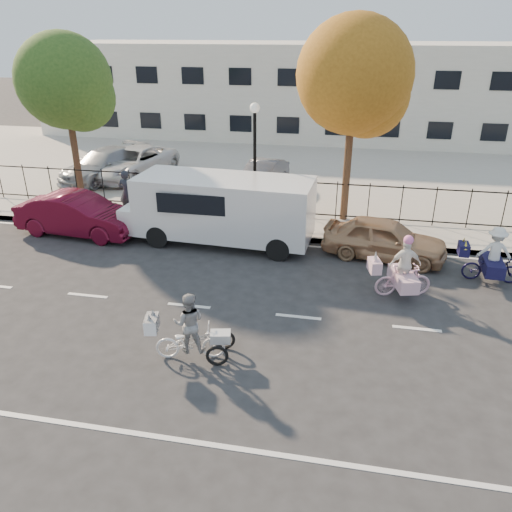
% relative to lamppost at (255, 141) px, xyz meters
% --- Properties ---
extents(ground, '(120.00, 120.00, 0.00)m').
position_rel_lamppost_xyz_m(ground, '(-0.50, -6.80, -3.11)').
color(ground, '#333334').
extents(road_markings, '(60.00, 9.52, 0.01)m').
position_rel_lamppost_xyz_m(road_markings, '(-0.50, -6.80, -3.11)').
color(road_markings, silver).
rests_on(road_markings, ground).
extents(curb, '(60.00, 0.10, 0.15)m').
position_rel_lamppost_xyz_m(curb, '(-0.50, -1.75, -3.04)').
color(curb, '#A8A399').
rests_on(curb, ground).
extents(sidewalk, '(60.00, 2.20, 0.15)m').
position_rel_lamppost_xyz_m(sidewalk, '(-0.50, -0.70, -3.04)').
color(sidewalk, '#A8A399').
rests_on(sidewalk, ground).
extents(parking_lot, '(60.00, 15.60, 0.15)m').
position_rel_lamppost_xyz_m(parking_lot, '(-0.50, 8.20, -3.04)').
color(parking_lot, '#A8A399').
rests_on(parking_lot, ground).
extents(iron_fence, '(58.00, 0.06, 1.50)m').
position_rel_lamppost_xyz_m(iron_fence, '(-0.50, 0.40, -2.21)').
color(iron_fence, black).
rests_on(iron_fence, sidewalk).
extents(building, '(34.00, 10.00, 6.00)m').
position_rel_lamppost_xyz_m(building, '(-0.50, 18.20, -0.11)').
color(building, silver).
rests_on(building, ground).
extents(lamppost, '(0.36, 0.36, 4.33)m').
position_rel_lamppost_xyz_m(lamppost, '(0.00, 0.00, 0.00)').
color(lamppost, black).
rests_on(lamppost, sidewalk).
extents(street_sign, '(0.85, 0.06, 1.80)m').
position_rel_lamppost_xyz_m(street_sign, '(-2.35, 0.00, -1.70)').
color(street_sign, black).
rests_on(street_sign, sidewalk).
extents(zebra_trike, '(1.93, 1.00, 1.65)m').
position_rel_lamppost_xyz_m(zebra_trike, '(0.28, -9.02, -2.48)').
color(zebra_trike, white).
rests_on(zebra_trike, ground).
extents(unicorn_bike, '(1.86, 1.33, 1.83)m').
position_rel_lamppost_xyz_m(unicorn_bike, '(5.20, -5.09, -2.43)').
color(unicorn_bike, '#F9BDD5').
rests_on(unicorn_bike, ground).
extents(bull_bike, '(1.85, 1.26, 1.72)m').
position_rel_lamppost_xyz_m(bull_bike, '(7.84, -3.66, -2.43)').
color(bull_bike, black).
rests_on(bull_bike, ground).
extents(white_van, '(6.67, 2.58, 2.33)m').
position_rel_lamppost_xyz_m(white_van, '(-0.73, -2.30, -1.83)').
color(white_van, white).
rests_on(white_van, ground).
extents(red_sedan, '(4.65, 2.02, 1.49)m').
position_rel_lamppost_xyz_m(red_sedan, '(-6.00, -2.56, -2.37)').
color(red_sedan, '#52091C').
rests_on(red_sedan, ground).
extents(gold_sedan, '(4.17, 2.30, 1.34)m').
position_rel_lamppost_xyz_m(gold_sedan, '(4.80, -2.58, -2.44)').
color(gold_sedan, tan).
rests_on(gold_sedan, ground).
extents(pedestrian, '(0.66, 0.44, 1.78)m').
position_rel_lamppost_xyz_m(pedestrian, '(-4.99, -0.60, -2.07)').
color(pedestrian, black).
rests_on(pedestrian, sidewalk).
extents(lot_car_a, '(3.57, 5.37, 1.44)m').
position_rel_lamppost_xyz_m(lot_car_a, '(-8.16, 3.88, -2.24)').
color(lot_car_a, '#A1A5A9').
rests_on(lot_car_a, parking_lot).
extents(lot_car_b, '(3.54, 5.57, 1.43)m').
position_rel_lamppost_xyz_m(lot_car_b, '(-6.97, 4.56, -2.25)').
color(lot_car_b, silver).
rests_on(lot_car_b, parking_lot).
extents(lot_car_c, '(2.04, 4.03, 1.27)m').
position_rel_lamppost_xyz_m(lot_car_c, '(-0.39, 3.76, -2.33)').
color(lot_car_c, '#52545A').
rests_on(lot_car_c, parking_lot).
extents(tree_west, '(3.75, 3.75, 6.87)m').
position_rel_lamppost_xyz_m(tree_west, '(-7.70, 0.97, 1.70)').
color(tree_west, '#442D1D').
rests_on(tree_west, ground).
extents(tree_mid, '(4.06, 4.06, 7.44)m').
position_rel_lamppost_xyz_m(tree_mid, '(3.54, 0.56, 2.10)').
color(tree_mid, '#442D1D').
rests_on(tree_mid, ground).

